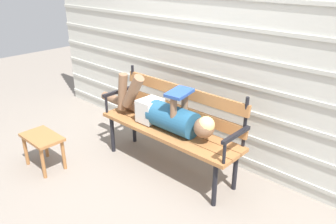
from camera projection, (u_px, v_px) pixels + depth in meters
ground_plane at (163, 171)px, 3.47m from camera, size 12.00×12.00×0.00m
house_siding at (205, 49)px, 3.43m from camera, size 5.08×0.08×2.33m
park_bench at (172, 122)px, 3.36m from camera, size 1.59×0.43×0.93m
reclining_person at (163, 113)px, 3.32m from camera, size 1.64×0.27×0.50m
footstool at (43, 142)px, 3.43m from camera, size 0.46×0.28×0.36m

